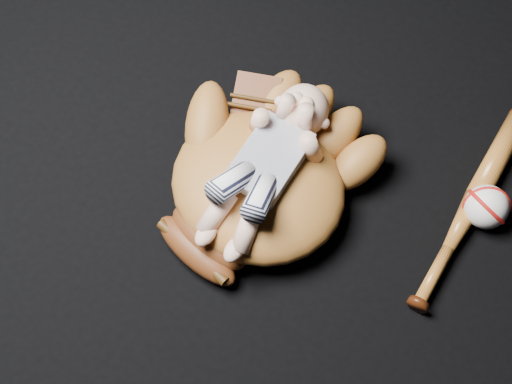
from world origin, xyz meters
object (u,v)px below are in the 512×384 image
newborn_baby (262,169)px  baseball_bat (471,207)px  baseball_glove (258,181)px  baseball (486,207)px

newborn_baby → baseball_bat: newborn_baby is taller
baseball_glove → baseball_bat: baseball_glove is taller
baseball_bat → baseball: size_ratio=5.63×
baseball_glove → baseball: size_ratio=5.67×
baseball_bat → baseball: bearing=8.5°
newborn_baby → baseball_bat: size_ratio=0.77×
baseball_bat → baseball_glove: bearing=-154.7°
baseball_glove → newborn_baby: (0.01, -0.00, 0.05)m
baseball_bat → baseball: (0.02, 0.00, 0.02)m
newborn_baby → baseball_bat: (0.34, 0.16, -0.10)m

